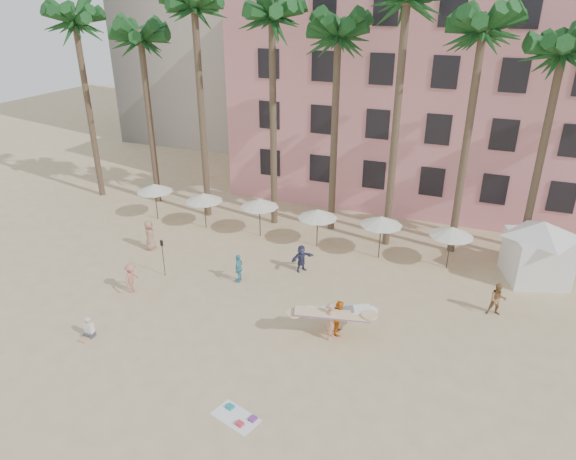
% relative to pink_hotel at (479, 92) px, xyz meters
% --- Properties ---
extents(ground, '(120.00, 120.00, 0.00)m').
position_rel_pink_hotel_xyz_m(ground, '(-7.00, -26.00, -8.00)').
color(ground, '#D1B789').
rests_on(ground, ground).
extents(pink_hotel, '(35.00, 14.00, 16.00)m').
position_rel_pink_hotel_xyz_m(pink_hotel, '(0.00, 0.00, 0.00)').
color(pink_hotel, pink).
rests_on(pink_hotel, ground).
extents(palm_row, '(44.40, 5.40, 16.30)m').
position_rel_pink_hotel_xyz_m(palm_row, '(-6.49, -11.00, 4.97)').
color(palm_row, brown).
rests_on(palm_row, ground).
extents(umbrella_row, '(22.50, 2.70, 2.73)m').
position_rel_pink_hotel_xyz_m(umbrella_row, '(-10.00, -13.50, -5.67)').
color(umbrella_row, '#332B23').
rests_on(umbrella_row, ground).
extents(cabana, '(5.64, 5.64, 3.50)m').
position_rel_pink_hotel_xyz_m(cabana, '(4.63, -12.89, -5.93)').
color(cabana, white).
rests_on(cabana, ground).
extents(beach_towel, '(2.01, 1.48, 0.14)m').
position_rel_pink_hotel_xyz_m(beach_towel, '(-6.12, -28.45, -7.97)').
color(beach_towel, white).
rests_on(beach_towel, ground).
extents(carrier_yellow, '(3.48, 1.83, 1.89)m').
position_rel_pink_hotel_xyz_m(carrier_yellow, '(-4.30, -22.41, -6.94)').
color(carrier_yellow, tan).
rests_on(carrier_yellow, ground).
extents(carrier_white, '(2.88, 1.73, 1.71)m').
position_rel_pink_hotel_xyz_m(carrier_white, '(-4.07, -21.82, -7.08)').
color(carrier_white, orange).
rests_on(carrier_white, ground).
extents(beachgoers, '(21.32, 6.88, 1.93)m').
position_rel_pink_hotel_xyz_m(beachgoers, '(-10.14, -18.79, -7.13)').
color(beachgoers, '#996C3F').
rests_on(beachgoers, ground).
extents(paddle, '(0.18, 0.04, 2.23)m').
position_rel_pink_hotel_xyz_m(paddle, '(-14.85, -20.25, -6.59)').
color(paddle, black).
rests_on(paddle, ground).
extents(seated_man, '(0.43, 0.74, 0.96)m').
position_rel_pink_hotel_xyz_m(seated_man, '(-14.84, -26.49, -7.67)').
color(seated_man, '#3F3F4C').
rests_on(seated_man, ground).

